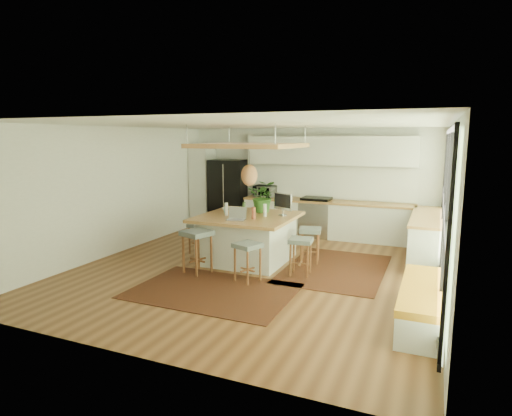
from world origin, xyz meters
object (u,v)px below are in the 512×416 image
at_px(stool_left_side, 199,237).
at_px(laptop, 236,214).
at_px(island_plant, 263,200).
at_px(stool_near_left, 197,254).
at_px(microwave, 265,190).
at_px(stool_right_back, 310,245).
at_px(stool_near_right, 248,262).
at_px(stool_right_front, 300,256).
at_px(monitor, 283,203).
at_px(island, 248,238).
at_px(fridge, 228,195).

bearing_deg(stool_left_side, laptop, -28.67).
relative_size(laptop, island_plant, 0.55).
relative_size(stool_near_left, microwave, 1.47).
relative_size(stool_near_left, stool_left_side, 1.22).
xyz_separation_m(stool_near_left, laptop, (0.52, 0.57, 0.70)).
relative_size(stool_right_back, laptop, 1.90).
height_order(stool_near_right, stool_right_front, stool_near_right).
bearing_deg(microwave, island_plant, -65.11).
xyz_separation_m(laptop, monitor, (0.64, 0.81, 0.14)).
distance_m(stool_near_right, laptop, 1.08).
bearing_deg(stool_left_side, island, -5.92).
distance_m(fridge, island_plant, 2.91).
xyz_separation_m(stool_right_front, microwave, (-1.96, 3.13, 0.75)).
bearing_deg(microwave, stool_near_left, -83.46).
bearing_deg(stool_right_back, island, -163.14).
bearing_deg(island_plant, laptop, -98.02).
xyz_separation_m(stool_near_right, monitor, (0.12, 1.44, 0.83)).
distance_m(stool_left_side, laptop, 1.56).
height_order(stool_near_right, monitor, monitor).
height_order(stool_near_right, island_plant, island_plant).
distance_m(stool_near_right, stool_right_front, 1.02).
height_order(laptop, monitor, monitor).
bearing_deg(stool_right_back, microwave, 129.57).
relative_size(fridge, stool_near_left, 2.35).
xyz_separation_m(fridge, stool_near_right, (2.29, -3.83, -0.57)).
bearing_deg(stool_near_right, stool_right_back, 66.48).
xyz_separation_m(microwave, island_plant, (0.85, -2.19, 0.08)).
bearing_deg(monitor, microwave, 146.58).
xyz_separation_m(fridge, microwave, (1.07, 0.01, 0.18)).
distance_m(island, stool_right_back, 1.26).
bearing_deg(microwave, laptop, -73.89).
relative_size(island, stool_right_back, 2.65).
relative_size(fridge, stool_right_back, 2.69).
bearing_deg(island, fridge, 123.65).
xyz_separation_m(stool_near_left, stool_right_back, (1.71, 1.47, 0.00)).
bearing_deg(island_plant, stool_near_right, -77.06).
height_order(island, stool_right_back, island).
relative_size(fridge, stool_right_front, 2.75).
distance_m(stool_right_back, laptop, 1.65).
relative_size(stool_left_side, laptop, 1.78).
bearing_deg(island, stool_right_back, 16.86).
xyz_separation_m(stool_right_back, stool_left_side, (-2.42, -0.24, 0.00)).
bearing_deg(island_plant, monitor, -22.14).
relative_size(stool_near_right, stool_right_front, 1.01).
bearing_deg(stool_near_left, laptop, 47.63).
xyz_separation_m(stool_right_front, laptop, (-1.26, -0.07, 0.70)).
distance_m(island, monitor, 1.01).
relative_size(fridge, stool_near_right, 2.74).
height_order(stool_near_left, stool_near_right, stool_near_left).
height_order(stool_right_back, island_plant, island_plant).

